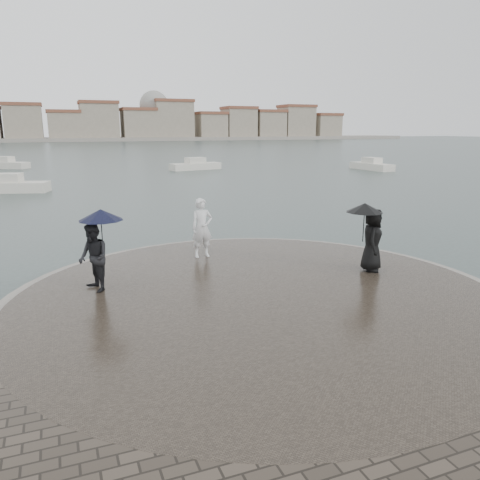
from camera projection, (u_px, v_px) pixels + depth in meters
name	position (u px, v px, depth m)	size (l,w,h in m)	color
ground	(339.00, 377.00, 8.37)	(400.00, 400.00, 0.00)	#2B3835
kerb_ring	(259.00, 302.00, 11.50)	(12.50, 12.50, 0.32)	gray
quay_tip	(259.00, 302.00, 11.49)	(11.90, 11.90, 0.36)	#2D261E
statue	(202.00, 228.00, 14.63)	(0.68, 0.45, 1.86)	silver
visitor_left	(95.00, 246.00, 11.53)	(1.23, 1.14, 2.04)	black
visitor_right	(370.00, 232.00, 13.15)	(1.26, 1.14, 1.95)	black
far_skyline	(43.00, 124.00, 150.09)	(260.00, 20.00, 37.00)	gray
boats	(156.00, 169.00, 45.76)	(40.12, 25.70, 1.50)	beige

